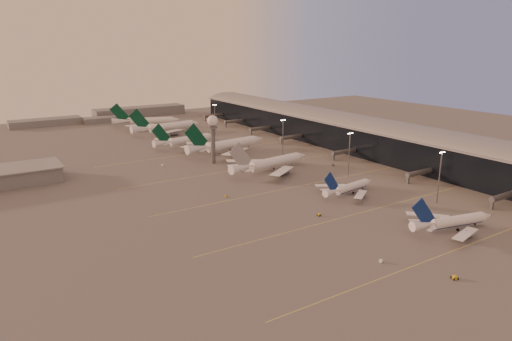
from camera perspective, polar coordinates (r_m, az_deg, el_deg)
ground at (r=184.50m, az=10.80°, el=-7.32°), size 700.00×700.00×0.00m
taxiway_markings at (r=242.63m, az=6.97°, el=-1.53°), size 180.00×185.25×0.02m
terminal at (r=330.01m, az=11.57°, el=4.73°), size 57.00×362.00×23.04m
radar_tower at (r=276.45m, az=-5.43°, el=5.11°), size 6.40×6.40×31.10m
mast_a at (r=222.27m, az=21.98°, el=-0.49°), size 3.60×0.56×25.00m
mast_b at (r=254.58m, az=11.58°, el=2.29°), size 3.60×0.56×25.00m
mast_c at (r=292.59m, az=3.39°, el=4.29°), size 3.60×0.56×25.00m
mast_d at (r=367.18m, az=-5.17°, el=6.57°), size 3.60×0.56×25.00m
distant_horizon at (r=468.25m, az=-17.32°, el=6.67°), size 165.00×37.50×9.00m
narrowbody_near at (r=195.44m, az=23.33°, el=-6.06°), size 39.14×30.91×15.49m
narrowbody_mid at (r=226.44m, az=11.55°, el=-2.24°), size 35.90×28.49×14.06m
widebody_white at (r=262.32m, az=1.83°, el=0.69°), size 57.60×45.86×20.33m
greentail_a at (r=306.83m, az=-3.65°, el=2.97°), size 63.01×50.60×22.94m
greentail_b at (r=329.70m, az=-8.76°, el=3.58°), size 51.85×41.56×18.94m
greentail_c at (r=380.65m, az=-11.08°, el=5.18°), size 61.89×49.77×22.49m
greentail_d at (r=415.16m, az=-13.53°, el=5.86°), size 56.77×45.09×21.44m
gsv_truck_a at (r=161.59m, az=15.45°, el=-10.63°), size 5.77×3.21×2.20m
gsv_tug_near at (r=158.62m, az=23.57°, el=-12.17°), size 3.49×4.51×1.13m
gsv_catering_a at (r=218.71m, az=26.33°, el=-4.48°), size 5.26×3.44×3.98m
gsv_tug_mid at (r=197.12m, az=7.88°, el=-5.51°), size 3.38×3.92×0.96m
gsv_truck_b at (r=238.34m, az=10.95°, el=-1.75°), size 5.42×2.64×2.10m
gsv_truck_c at (r=219.00m, az=-3.72°, el=-3.07°), size 5.07×2.61×1.95m
gsv_catering_b at (r=277.41m, az=9.67°, el=1.05°), size 6.19×3.95×4.69m
gsv_tug_far at (r=260.83m, az=-1.68°, el=-0.09°), size 2.27×3.38×0.91m
gsv_truck_d at (r=278.37m, az=-11.68°, el=0.77°), size 3.24×6.53×2.52m
gsv_tug_hangar at (r=339.45m, az=-1.06°, el=3.63°), size 4.20×2.91×1.11m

